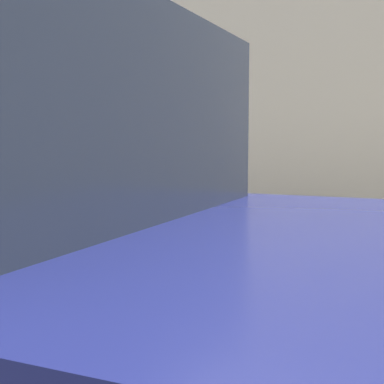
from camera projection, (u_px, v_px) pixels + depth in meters
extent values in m
cube|color=#9E9B96|center=(257.00, 299.00, 4.21)|extent=(24.00, 2.80, 0.11)
cube|color=beige|center=(346.00, 3.00, 6.80)|extent=(24.00, 0.30, 6.08)
cylinder|color=gray|center=(192.00, 261.00, 3.06)|extent=(0.07, 0.07, 1.02)
cube|color=black|center=(192.00, 141.00, 2.99)|extent=(0.16, 0.13, 0.35)
cube|color=gray|center=(186.00, 136.00, 2.93)|extent=(0.09, 0.01, 0.12)
cylinder|color=slate|center=(192.00, 100.00, 2.97)|extent=(0.18, 0.10, 0.18)
cylinder|color=black|center=(249.00, 355.00, 2.45)|extent=(0.68, 0.26, 0.67)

